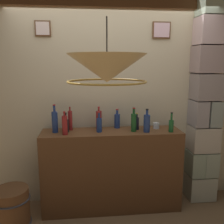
% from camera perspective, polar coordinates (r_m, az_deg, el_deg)
% --- Properties ---
extents(panelled_rear_partition, '(3.67, 0.15, 2.82)m').
position_cam_1_polar(panelled_rear_partition, '(3.29, -0.63, 4.60)').
color(panelled_rear_partition, beige).
rests_on(panelled_rear_partition, ground).
extents(stone_pillar, '(0.37, 0.36, 2.75)m').
position_cam_1_polar(stone_pillar, '(3.50, 20.40, 2.36)').
color(stone_pillar, '#BBBBA0').
rests_on(stone_pillar, ground).
extents(bar_shelf_unit, '(1.73, 0.43, 1.03)m').
position_cam_1_polar(bar_shelf_unit, '(3.27, -0.10, -13.09)').
color(bar_shelf_unit, brown).
rests_on(bar_shelf_unit, ground).
extents(liquor_bottle_tequila, '(0.07, 0.07, 0.29)m').
position_cam_1_polar(liquor_bottle_tequila, '(3.17, -3.02, -1.78)').
color(liquor_bottle_tequila, maroon).
rests_on(liquor_bottle_tequila, bar_shelf_unit).
extents(liquor_bottle_mezcal, '(0.07, 0.07, 0.34)m').
position_cam_1_polar(liquor_bottle_mezcal, '(3.08, -12.93, -2.12)').
color(liquor_bottle_mezcal, navy).
rests_on(liquor_bottle_mezcal, bar_shelf_unit).
extents(liquor_bottle_whiskey, '(0.06, 0.06, 0.28)m').
position_cam_1_polar(liquor_bottle_whiskey, '(2.97, -10.74, -2.93)').
color(liquor_bottle_whiskey, maroon).
rests_on(liquor_bottle_whiskey, bar_shelf_unit).
extents(liquor_bottle_vermouth, '(0.05, 0.05, 0.29)m').
position_cam_1_polar(liquor_bottle_vermouth, '(3.15, -9.53, -1.89)').
color(liquor_bottle_vermouth, maroon).
rests_on(liquor_bottle_vermouth, bar_shelf_unit).
extents(liquor_bottle_port, '(0.05, 0.05, 0.21)m').
position_cam_1_polar(liquor_bottle_port, '(3.16, 5.68, -2.54)').
color(liquor_bottle_port, black).
rests_on(liquor_bottle_port, bar_shelf_unit).
extents(liquor_bottle_amaro, '(0.07, 0.07, 0.25)m').
position_cam_1_polar(liquor_bottle_amaro, '(3.22, 1.17, -1.95)').
color(liquor_bottle_amaro, navy).
rests_on(liquor_bottle_amaro, bar_shelf_unit).
extents(liquor_bottle_rum, '(0.08, 0.08, 0.29)m').
position_cam_1_polar(liquor_bottle_rum, '(3.06, 7.96, -2.49)').
color(liquor_bottle_rum, navy).
rests_on(liquor_bottle_rum, bar_shelf_unit).
extents(liquor_bottle_sherry, '(0.06, 0.06, 0.24)m').
position_cam_1_polar(liquor_bottle_sherry, '(3.12, 13.37, -2.91)').
color(liquor_bottle_sherry, '#195425').
rests_on(liquor_bottle_sherry, bar_shelf_unit).
extents(liquor_bottle_brandy, '(0.07, 0.07, 0.30)m').
position_cam_1_polar(liquor_bottle_brandy, '(3.06, 4.97, -2.26)').
color(liquor_bottle_brandy, '#174B20').
rests_on(liquor_bottle_brandy, bar_shelf_unit).
extents(liquor_bottle_bourbon, '(0.07, 0.07, 0.25)m').
position_cam_1_polar(liquor_bottle_bourbon, '(3.03, -2.96, -2.88)').
color(liquor_bottle_bourbon, navy).
rests_on(liquor_bottle_bourbon, bar_shelf_unit).
extents(liquor_bottle_gin, '(0.07, 0.07, 0.24)m').
position_cam_1_polar(liquor_bottle_gin, '(3.09, -10.48, -3.00)').
color(liquor_bottle_gin, black).
rests_on(liquor_bottle_gin, bar_shelf_unit).
extents(glass_tumbler_rocks, '(0.08, 0.08, 0.08)m').
position_cam_1_polar(glass_tumbler_rocks, '(3.26, 10.07, -3.07)').
color(glass_tumbler_rocks, silver).
rests_on(glass_tumbler_rocks, bar_shelf_unit).
extents(pendant_lamp, '(0.64, 0.64, 0.50)m').
position_cam_1_polar(pendant_lamp, '(2.00, -1.17, 9.79)').
color(pendant_lamp, beige).
extents(wooden_barrel, '(0.40, 0.40, 0.52)m').
position_cam_1_polar(wooden_barrel, '(3.14, -21.83, -20.27)').
color(wooden_barrel, brown).
rests_on(wooden_barrel, ground).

